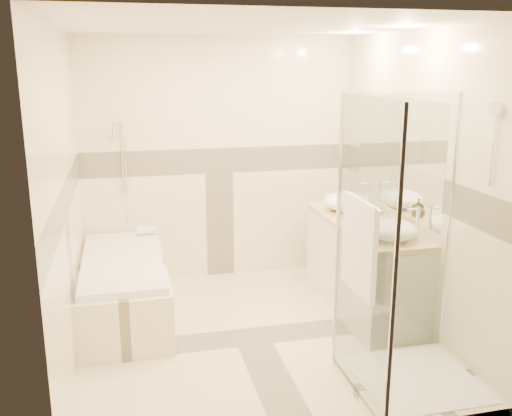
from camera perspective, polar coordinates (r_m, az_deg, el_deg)
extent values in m
cube|color=beige|center=(4.92, -0.48, -12.77)|extent=(2.80, 3.00, 0.01)
cube|color=white|center=(4.39, -0.55, 17.83)|extent=(2.80, 3.00, 0.01)
cube|color=beige|center=(5.94, -3.72, 4.75)|extent=(2.80, 0.01, 2.50)
cube|color=beige|center=(3.09, 5.66, -4.38)|extent=(2.80, 0.01, 2.50)
cube|color=beige|center=(4.41, -18.63, 0.62)|extent=(0.01, 3.00, 2.50)
cube|color=beige|center=(4.98, 15.46, 2.39)|extent=(0.01, 3.00, 2.50)
cube|color=white|center=(5.20, 13.88, 5.21)|extent=(0.01, 1.60, 1.00)
cylinder|color=silver|center=(5.81, -13.24, 5.18)|extent=(0.02, 0.02, 0.70)
cube|color=beige|center=(5.31, -13.04, -8.03)|extent=(0.75, 1.70, 0.50)
cube|color=white|center=(5.21, -13.22, -5.18)|extent=(0.69, 1.60, 0.06)
ellipsoid|color=white|center=(5.23, -13.19, -5.70)|extent=(0.56, 1.40, 0.16)
cube|color=white|center=(5.35, 10.68, -6.00)|extent=(0.55, 1.60, 0.80)
cylinder|color=silver|center=(4.85, 9.50, -6.24)|extent=(0.01, 0.24, 0.01)
cylinder|color=silver|center=(5.55, 6.35, -3.45)|extent=(0.01, 0.24, 0.01)
cube|color=#DAB773|center=(5.22, 10.89, -1.62)|extent=(0.57, 1.62, 0.05)
cube|color=beige|center=(4.35, 15.68, -16.64)|extent=(0.90, 0.90, 0.08)
cube|color=white|center=(4.32, 15.72, -16.13)|extent=(0.80, 0.80, 0.01)
cube|color=white|center=(3.74, 10.71, -4.62)|extent=(0.01, 0.90, 2.00)
cube|color=white|center=(4.31, 13.76, -2.24)|extent=(0.90, 0.01, 2.00)
cylinder|color=silver|center=(3.36, 13.72, -7.02)|extent=(0.03, 0.03, 2.00)
cylinder|color=silver|center=(4.13, 8.13, -2.67)|extent=(0.03, 0.03, 2.00)
cylinder|color=silver|center=(4.53, 18.82, -1.79)|extent=(0.03, 0.03, 2.00)
cylinder|color=silver|center=(3.98, 22.80, 9.09)|extent=(0.03, 0.10, 0.10)
cylinder|color=silver|center=(3.62, 10.45, 0.72)|extent=(0.02, 0.60, 0.02)
cube|color=white|center=(3.71, 10.24, -3.79)|extent=(0.04, 0.48, 0.62)
ellipsoid|color=white|center=(5.56, 9.01, 0.65)|extent=(0.44, 0.44, 0.18)
ellipsoid|color=white|center=(4.71, 13.39, -2.11)|extent=(0.42, 0.42, 0.17)
cylinder|color=silver|center=(5.64, 11.15, 1.24)|extent=(0.03, 0.03, 0.27)
cylinder|color=silver|center=(5.59, 10.75, 2.39)|extent=(0.10, 0.02, 0.02)
cylinder|color=silver|center=(4.81, 15.82, -1.40)|extent=(0.03, 0.03, 0.26)
cylinder|color=silver|center=(4.76, 15.43, -0.15)|extent=(0.09, 0.02, 0.02)
imported|color=black|center=(5.24, 10.48, -0.32)|extent=(0.09, 0.09, 0.17)
imported|color=black|center=(5.21, 10.62, -0.60)|extent=(0.13, 0.13, 0.13)
cube|color=white|center=(5.84, 7.90, 0.85)|extent=(0.16, 0.25, 0.08)
cylinder|color=white|center=(5.83, -10.92, -2.20)|extent=(0.19, 0.09, 0.09)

